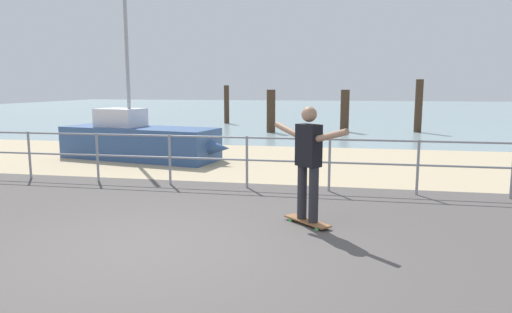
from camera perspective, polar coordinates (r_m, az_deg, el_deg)
ground_plane at (r=5.14m, az=-16.85°, el=-14.77°), size 24.00×10.00×0.04m
beach_strip at (r=12.52m, az=0.37°, el=-0.56°), size 24.00×6.00×0.04m
sea_surface at (r=40.26m, az=7.75°, el=5.76°), size 72.00×50.00×0.04m
railing_fence at (r=9.50m, az=-10.66°, el=0.60°), size 12.92×0.05×1.05m
sailboat at (r=13.01m, az=-13.67°, el=1.87°), size 5.07×2.23×5.20m
skateboard at (r=6.80m, az=6.37°, el=-7.98°), size 0.73×0.69×0.08m
skateboarder at (r=6.59m, az=6.51°, el=-0.05°), size 1.13×1.04×1.65m
groyne_post_0 at (r=25.09m, az=-3.66°, el=6.44°), size 0.28×0.28×2.06m
groyne_post_1 at (r=20.08m, az=1.87°, el=5.61°), size 0.38×0.38×1.87m
groyne_post_2 at (r=20.77m, az=10.93°, el=5.56°), size 0.38×0.38×1.86m
groyne_post_3 at (r=21.31m, az=19.49°, el=5.90°), size 0.32×0.32×2.31m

